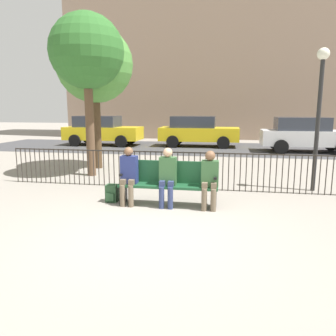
% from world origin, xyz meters
% --- Properties ---
extents(ground_plane, '(80.00, 80.00, 0.00)m').
position_xyz_m(ground_plane, '(0.00, 0.00, 0.00)').
color(ground_plane, gray).
extents(park_bench, '(2.06, 0.45, 0.92)m').
position_xyz_m(park_bench, '(0.00, 1.70, 0.50)').
color(park_bench, '#194728').
rests_on(park_bench, ground).
extents(seated_person_0, '(0.34, 0.39, 1.22)m').
position_xyz_m(seated_person_0, '(-0.83, 1.57, 0.67)').
color(seated_person_0, brown).
rests_on(seated_person_0, ground).
extents(seated_person_1, '(0.34, 0.39, 1.22)m').
position_xyz_m(seated_person_1, '(-0.00, 1.57, 0.68)').
color(seated_person_1, navy).
rests_on(seated_person_1, ground).
extents(seated_person_2, '(0.34, 0.39, 1.18)m').
position_xyz_m(seated_person_2, '(0.86, 1.57, 0.66)').
color(seated_person_2, brown).
rests_on(seated_person_2, ground).
extents(backpack, '(0.25, 0.27, 0.38)m').
position_xyz_m(backpack, '(-1.25, 1.70, 0.19)').
color(backpack, '#284C2D').
rests_on(backpack, ground).
extents(fence_railing, '(9.01, 0.03, 0.95)m').
position_xyz_m(fence_railing, '(-0.02, 3.12, 0.56)').
color(fence_railing, '#2D2823').
rests_on(fence_railing, ground).
extents(tree_0, '(2.14, 2.14, 4.70)m').
position_xyz_m(tree_0, '(-2.85, 4.34, 3.59)').
color(tree_0, brown).
rests_on(tree_0, ground).
extents(tree_1, '(2.49, 2.49, 4.68)m').
position_xyz_m(tree_1, '(-3.14, 5.59, 3.41)').
color(tree_1, '#4C3823').
rests_on(tree_1, ground).
extents(lamp_post, '(0.28, 0.28, 3.39)m').
position_xyz_m(lamp_post, '(3.31, 3.52, 2.27)').
color(lamp_post, black).
rests_on(lamp_post, ground).
extents(street_surface, '(24.00, 6.00, 0.01)m').
position_xyz_m(street_surface, '(0.00, 12.00, 0.00)').
color(street_surface, '#3D3D3F').
rests_on(street_surface, ground).
extents(parked_car_0, '(4.20, 1.94, 1.62)m').
position_xyz_m(parked_car_0, '(4.80, 11.28, 0.84)').
color(parked_car_0, silver).
rests_on(parked_car_0, ground).
extents(parked_car_1, '(4.20, 1.94, 1.62)m').
position_xyz_m(parked_car_1, '(-5.69, 12.44, 0.84)').
color(parked_car_1, yellow).
rests_on(parked_car_1, ground).
extents(parked_car_2, '(4.20, 1.94, 1.62)m').
position_xyz_m(parked_car_2, '(-0.39, 12.74, 0.84)').
color(parked_car_2, yellow).
rests_on(parked_car_2, ground).
extents(building_facade, '(20.00, 6.00, 18.96)m').
position_xyz_m(building_facade, '(0.00, 20.00, 9.48)').
color(building_facade, gray).
rests_on(building_facade, ground).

